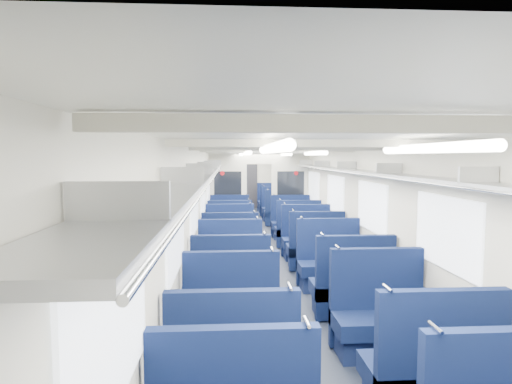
{
  "coord_description": "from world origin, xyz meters",
  "views": [
    {
      "loc": [
        -0.85,
        -9.44,
        2.2
      ],
      "look_at": [
        -0.09,
        2.4,
        1.23
      ],
      "focal_mm": 30.15,
      "sensor_mm": 36.0,
      "label": 1
    }
  ],
  "objects_px": {
    "end_door": "(248,185)",
    "seat_10": "(230,268)",
    "seat_9": "(352,290)",
    "seat_22": "(229,210)",
    "seat_14": "(230,241)",
    "seat_15": "(307,241)",
    "seat_8": "(231,290)",
    "seat_6": "(232,326)",
    "seat_27": "(271,203)",
    "seat_25": "(274,206)",
    "bulkhead": "(259,192)",
    "seat_7": "(380,321)",
    "seat_21": "(281,214)",
    "seat_17": "(298,232)",
    "seat_4": "(233,378)",
    "seat_16": "(230,232)",
    "seat_18": "(230,224)",
    "seat_5": "(432,377)",
    "seat_26": "(229,203)",
    "seat_23": "(277,210)",
    "seat_12": "(230,253)",
    "seat_24": "(229,206)",
    "seat_13": "(315,251)",
    "seat_19": "(291,225)",
    "seat_11": "(330,266)"
  },
  "relations": [
    {
      "from": "seat_18",
      "to": "end_door",
      "type": "bearing_deg",
      "value": 83.05
    },
    {
      "from": "seat_4",
      "to": "seat_16",
      "type": "xyz_separation_m",
      "value": [
        0.0,
        6.97,
        0.0
      ]
    },
    {
      "from": "seat_17",
      "to": "seat_18",
      "type": "relative_size",
      "value": 1.0
    },
    {
      "from": "end_door",
      "to": "seat_22",
      "type": "relative_size",
      "value": 1.67
    },
    {
      "from": "seat_6",
      "to": "seat_8",
      "type": "xyz_separation_m",
      "value": [
        0.0,
        1.29,
        0.0
      ]
    },
    {
      "from": "seat_5",
      "to": "seat_10",
      "type": "xyz_separation_m",
      "value": [
        -1.66,
        3.63,
        0.0
      ]
    },
    {
      "from": "seat_18",
      "to": "seat_7",
      "type": "bearing_deg",
      "value": -76.66
    },
    {
      "from": "seat_8",
      "to": "seat_21",
      "type": "xyz_separation_m",
      "value": [
        1.66,
        7.76,
        0.0
      ]
    },
    {
      "from": "seat_14",
      "to": "seat_27",
      "type": "height_order",
      "value": "same"
    },
    {
      "from": "seat_21",
      "to": "seat_26",
      "type": "relative_size",
      "value": 1.0
    },
    {
      "from": "seat_4",
      "to": "seat_6",
      "type": "height_order",
      "value": "same"
    },
    {
      "from": "seat_23",
      "to": "seat_21",
      "type": "bearing_deg",
      "value": -90.0
    },
    {
      "from": "seat_11",
      "to": "seat_24",
      "type": "bearing_deg",
      "value": 100.57
    },
    {
      "from": "seat_17",
      "to": "seat_4",
      "type": "bearing_deg",
      "value": -103.57
    },
    {
      "from": "seat_16",
      "to": "seat_27",
      "type": "xyz_separation_m",
      "value": [
        1.66,
        6.54,
        0.0
      ]
    },
    {
      "from": "seat_14",
      "to": "seat_15",
      "type": "xyz_separation_m",
      "value": [
        1.66,
        -0.2,
        0.0
      ]
    },
    {
      "from": "end_door",
      "to": "seat_17",
      "type": "relative_size",
      "value": 1.67
    },
    {
      "from": "seat_4",
      "to": "seat_25",
      "type": "distance_m",
      "value": 12.54
    },
    {
      "from": "seat_9",
      "to": "seat_26",
      "type": "bearing_deg",
      "value": 98.36
    },
    {
      "from": "end_door",
      "to": "seat_10",
      "type": "height_order",
      "value": "end_door"
    },
    {
      "from": "seat_22",
      "to": "seat_26",
      "type": "relative_size",
      "value": 1.0
    },
    {
      "from": "seat_5",
      "to": "seat_23",
      "type": "relative_size",
      "value": 1.0
    },
    {
      "from": "end_door",
      "to": "seat_17",
      "type": "height_order",
      "value": "end_door"
    },
    {
      "from": "seat_5",
      "to": "seat_26",
      "type": "height_order",
      "value": "same"
    },
    {
      "from": "seat_6",
      "to": "seat_16",
      "type": "relative_size",
      "value": 1.0
    },
    {
      "from": "seat_8",
      "to": "seat_7",
      "type": "bearing_deg",
      "value": -36.71
    },
    {
      "from": "seat_12",
      "to": "seat_24",
      "type": "height_order",
      "value": "same"
    },
    {
      "from": "seat_4",
      "to": "seat_16",
      "type": "height_order",
      "value": "same"
    },
    {
      "from": "seat_13",
      "to": "seat_14",
      "type": "height_order",
      "value": "same"
    },
    {
      "from": "seat_9",
      "to": "seat_22",
      "type": "height_order",
      "value": "same"
    },
    {
      "from": "seat_8",
      "to": "seat_14",
      "type": "distance_m",
      "value": 3.49
    },
    {
      "from": "seat_18",
      "to": "seat_27",
      "type": "distance_m",
      "value": 5.62
    },
    {
      "from": "bulkhead",
      "to": "seat_21",
      "type": "relative_size",
      "value": 2.34
    },
    {
      "from": "seat_5",
      "to": "seat_19",
      "type": "height_order",
      "value": "same"
    },
    {
      "from": "seat_8",
      "to": "seat_13",
      "type": "bearing_deg",
      "value": 54.94
    },
    {
      "from": "bulkhead",
      "to": "seat_14",
      "type": "xyz_separation_m",
      "value": [
        -0.83,
        -2.6,
        -0.87
      ]
    },
    {
      "from": "bulkhead",
      "to": "seat_4",
      "type": "bearing_deg",
      "value": -95.59
    },
    {
      "from": "seat_4",
      "to": "seat_19",
      "type": "bearing_deg",
      "value": 78.32
    },
    {
      "from": "seat_7",
      "to": "seat_21",
      "type": "bearing_deg",
      "value": 90.0
    },
    {
      "from": "seat_9",
      "to": "seat_26",
      "type": "relative_size",
      "value": 1.0
    },
    {
      "from": "bulkhead",
      "to": "seat_25",
      "type": "bearing_deg",
      "value": 78.13
    },
    {
      "from": "seat_15",
      "to": "seat_17",
      "type": "height_order",
      "value": "same"
    },
    {
      "from": "bulkhead",
      "to": "seat_16",
      "type": "height_order",
      "value": "bulkhead"
    },
    {
      "from": "seat_14",
      "to": "seat_16",
      "type": "xyz_separation_m",
      "value": [
        0.0,
        1.09,
        0.0
      ]
    },
    {
      "from": "seat_17",
      "to": "seat_21",
      "type": "distance_m",
      "value": 3.26
    },
    {
      "from": "seat_14",
      "to": "seat_10",
      "type": "bearing_deg",
      "value": -90.0
    },
    {
      "from": "end_door",
      "to": "seat_26",
      "type": "xyz_separation_m",
      "value": [
        -0.83,
        -1.41,
        -0.63
      ]
    },
    {
      "from": "seat_27",
      "to": "seat_25",
      "type": "bearing_deg",
      "value": -90.0
    },
    {
      "from": "seat_7",
      "to": "seat_13",
      "type": "distance_m",
      "value": 3.6
    },
    {
      "from": "seat_13",
      "to": "seat_17",
      "type": "height_order",
      "value": "same"
    }
  ]
}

